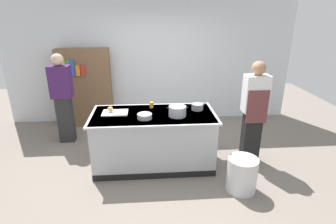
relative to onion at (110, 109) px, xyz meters
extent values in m
plane|color=slate|center=(0.68, -0.09, -0.97)|extent=(10.00, 10.00, 0.00)
cube|color=silver|center=(0.68, 2.01, 0.53)|extent=(6.40, 0.12, 3.00)
cube|color=#B7BABF|center=(0.68, -0.09, -0.52)|extent=(1.90, 0.90, 0.90)
cube|color=#B7BABF|center=(0.68, -0.09, -0.08)|extent=(1.98, 0.98, 0.03)
cube|color=black|center=(0.68, -0.54, -0.92)|extent=(1.90, 0.01, 0.10)
cube|color=silver|center=(0.07, -0.02, -0.06)|extent=(0.40, 0.28, 0.02)
sphere|color=tan|center=(0.00, 0.00, 0.00)|extent=(0.09, 0.09, 0.09)
cylinder|color=#B7BABF|center=(1.05, -0.21, 0.01)|extent=(0.27, 0.27, 0.16)
cube|color=black|center=(0.90, -0.21, 0.07)|extent=(0.04, 0.02, 0.01)
cube|color=black|center=(1.20, -0.21, 0.07)|extent=(0.04, 0.02, 0.01)
cylinder|color=#99999E|center=(1.41, 0.05, -0.02)|extent=(0.19, 0.19, 0.10)
cube|color=black|center=(1.30, 0.05, 0.02)|extent=(0.04, 0.02, 0.01)
cube|color=black|center=(1.52, 0.05, 0.02)|extent=(0.04, 0.02, 0.01)
cylinder|color=#B7BABF|center=(0.55, -0.27, -0.03)|extent=(0.22, 0.22, 0.08)
cylinder|color=yellow|center=(0.66, 0.20, -0.02)|extent=(0.07, 0.07, 0.10)
cylinder|color=silver|center=(1.90, -0.90, -0.71)|extent=(0.43, 0.43, 0.51)
cube|color=black|center=(2.31, -0.10, -0.52)|extent=(0.28, 0.20, 0.90)
cube|color=white|center=(2.31, -0.10, 0.23)|extent=(0.38, 0.24, 0.60)
sphere|color=#A87A5B|center=(2.31, -0.10, 0.64)|extent=(0.22, 0.22, 0.22)
cube|color=brown|center=(2.31, -0.23, 0.05)|extent=(0.34, 0.02, 0.54)
cube|color=#292929|center=(-1.00, 0.91, -0.52)|extent=(0.28, 0.20, 0.90)
cube|color=#401D54|center=(-1.00, 0.91, 0.23)|extent=(0.38, 0.24, 0.60)
sphere|color=#D3AA8C|center=(-1.00, 0.91, 0.64)|extent=(0.22, 0.22, 0.22)
cube|color=brown|center=(-0.75, 1.71, -0.12)|extent=(1.10, 0.28, 1.70)
cube|color=white|center=(-1.18, 1.55, 0.36)|extent=(0.07, 0.03, 0.32)
cube|color=yellow|center=(-1.10, 1.55, 0.35)|extent=(0.06, 0.03, 0.30)
cube|color=green|center=(-1.02, 1.55, 0.36)|extent=(0.07, 0.03, 0.33)
cube|color=#3351B7|center=(-0.93, 1.55, 0.36)|extent=(0.08, 0.03, 0.33)
cube|color=orange|center=(-0.83, 1.55, 0.31)|extent=(0.09, 0.03, 0.22)
cube|color=red|center=(-0.73, 1.55, 0.31)|extent=(0.08, 0.03, 0.23)
camera|label=1|loc=(0.61, -4.09, 1.47)|focal=28.88mm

